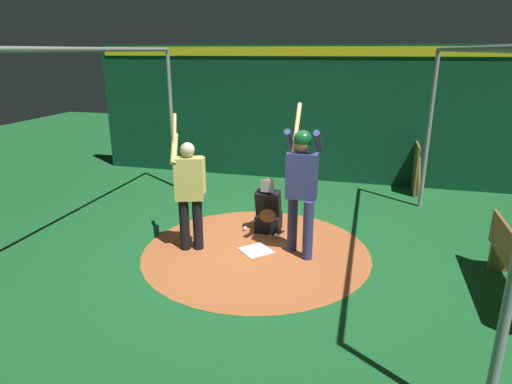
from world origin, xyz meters
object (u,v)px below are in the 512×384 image
Objects in this scene: visitor at (189,189)px; catcher at (268,211)px; baseball_1 at (276,236)px; baseball_0 at (245,228)px; batter at (302,180)px; home_plate at (256,250)px; bat_rack at (416,168)px.

catcher is at bearing 115.68° from visitor.
baseball_1 is at bearing 102.96° from visitor.
visitor is at bearing -58.80° from baseball_1.
catcher is at bearing 100.90° from baseball_0.
batter reaches higher than baseball_0.
baseball_1 is (0.16, 0.57, 0.00)m from baseball_0.
catcher reaches higher than baseball_1.
baseball_0 reaches higher than home_plate.
home_plate is at bearing -33.24° from bat_rack.
baseball_0 is (-0.64, -1.03, -1.11)m from batter.
baseball_0 is at bearing 127.10° from visitor.
catcher is at bearing -39.38° from bat_rack.
catcher is 4.04m from bat_rack.
visitor is (0.24, -1.63, -0.19)m from batter.
visitor is at bearing -80.91° from home_plate.
bat_rack is (-3.12, 2.56, 0.12)m from catcher.
visitor is 1.73× the size of bat_rack.
bat_rack is 4.13m from baseball_1.
home_plate is 0.59m from baseball_1.
baseball_1 is at bearing -35.22° from bat_rack.
batter is 4.33m from bat_rack.
baseball_1 is at bearing 74.10° from baseball_0.
catcher is 0.46× the size of visitor.
baseball_0 is (-0.88, 0.61, -0.92)m from visitor.
batter is 1.08× the size of visitor.
batter is at bearing 58.27° from baseball_0.
home_plate is 4.70m from bat_rack.
catcher is 12.73× the size of baseball_1.
baseball_0 is (3.19, -2.94, -0.45)m from bat_rack.
bat_rack reaches higher than home_plate.
baseball_1 reaches higher than home_plate.
batter is 1.66m from visitor.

